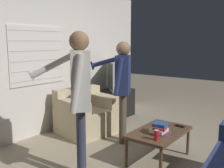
% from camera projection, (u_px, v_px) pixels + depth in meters
% --- Properties ---
extents(ground_plane, '(16.00, 16.00, 0.00)m').
position_uv_depth(ground_plane, '(147.00, 162.00, 3.45)').
color(ground_plane, gray).
extents(wall_back, '(5.20, 0.08, 2.55)m').
position_uv_depth(wall_back, '(45.00, 59.00, 4.46)').
color(wall_back, silver).
rests_on(wall_back, ground_plane).
extents(armchair_beige, '(1.04, 0.96, 0.76)m').
position_uv_depth(armchair_beige, '(86.00, 114.00, 4.56)').
color(armchair_beige, '#C6B289').
rests_on(armchair_beige, ground_plane).
extents(coffee_table, '(0.90, 0.56, 0.41)m').
position_uv_depth(coffee_table, '(159.00, 134.00, 3.45)').
color(coffee_table, brown).
rests_on(coffee_table, ground_plane).
extents(tv_stand, '(0.81, 0.49, 0.57)m').
position_uv_depth(tv_stand, '(115.00, 103.00, 5.49)').
color(tv_stand, black).
rests_on(tv_stand, ground_plane).
extents(tv, '(0.70, 0.71, 0.62)m').
position_uv_depth(tv, '(115.00, 75.00, 5.40)').
color(tv, '#B2B2B7').
rests_on(tv, tv_stand).
extents(person_left_standing, '(0.50, 0.81, 1.68)m').
position_uv_depth(person_left_standing, '(79.00, 87.00, 2.88)').
color(person_left_standing, '#33384C').
rests_on(person_left_standing, ground_plane).
extents(person_right_standing, '(0.49, 0.78, 1.57)m').
position_uv_depth(person_right_standing, '(122.00, 80.00, 4.00)').
color(person_right_standing, '#4C4233').
rests_on(person_right_standing, ground_plane).
extents(book_stack, '(0.26, 0.20, 0.14)m').
position_uv_depth(book_stack, '(160.00, 129.00, 3.32)').
color(book_stack, '#75387F').
rests_on(book_stack, coffee_table).
extents(soda_can, '(0.07, 0.07, 0.13)m').
position_uv_depth(soda_can, '(157.00, 135.00, 3.11)').
color(soda_can, red).
rests_on(soda_can, coffee_table).
extents(spare_remote, '(0.06, 0.13, 0.02)m').
position_uv_depth(spare_remote, '(180.00, 126.00, 3.60)').
color(spare_remote, black).
rests_on(spare_remote, coffee_table).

